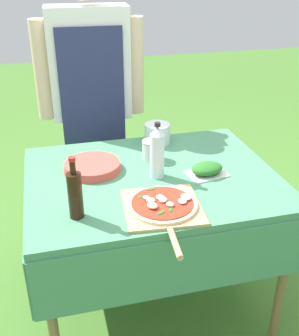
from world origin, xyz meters
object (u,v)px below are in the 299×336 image
water_bottle (157,152)px  mixing_tub (157,134)px  person_cook (91,91)px  pizza_on_peel (163,206)px  herb_container (207,169)px  prep_table (152,192)px  plate_stack (92,166)px  oil_bottle (75,194)px  sauce_jar (151,151)px

water_bottle → mixing_tub: (0.10, 0.37, -0.07)m
person_cook → pizza_on_peel: person_cook is taller
pizza_on_peel → herb_container: size_ratio=2.48×
prep_table → plate_stack: plate_stack is taller
person_cook → oil_bottle: bearing=82.2°
water_bottle → sauce_jar: 0.20m
sauce_jar → oil_bottle: bearing=-134.1°
oil_bottle → sauce_jar: oil_bottle is taller
person_cook → mixing_tub: person_cook is taller
prep_table → herb_container: herb_container is taller
oil_bottle → mixing_tub: 0.79m
herb_container → sauce_jar: size_ratio=2.04×
prep_table → sauce_jar: sauce_jar is taller
herb_container → mixing_tub: bearing=107.7°
person_cook → sauce_jar: 0.65m
prep_table → mixing_tub: (0.12, 0.36, 0.15)m
oil_bottle → mixing_tub: bearing=51.0°
pizza_on_peel → herb_container: 0.37m
sauce_jar → pizza_on_peel: bearing=-98.8°
herb_container → water_bottle: bearing=170.0°
prep_table → mixing_tub: bearing=71.1°
sauce_jar → plate_stack: bearing=-170.7°
prep_table → plate_stack: (-0.26, 0.12, 0.11)m
pizza_on_peel → plate_stack: (-0.23, 0.41, 0.01)m
prep_table → plate_stack: size_ratio=4.31×
prep_table → water_bottle: bearing=-34.7°
oil_bottle → herb_container: bearing=18.1°
herb_container → mixing_tub: mixing_tub is taller
oil_bottle → plate_stack: bearing=73.6°
water_bottle → mixing_tub: water_bottle is taller
prep_table → oil_bottle: (-0.38, -0.26, 0.19)m
sauce_jar → prep_table: bearing=-103.5°
person_cook → water_bottle: bearing=107.4°
prep_table → sauce_jar: 0.22m
prep_table → oil_bottle: bearing=-145.4°
water_bottle → oil_bottle: bearing=-148.2°
sauce_jar → person_cook: bearing=110.1°
mixing_tub → plate_stack: (-0.39, -0.23, -0.04)m
mixing_tub → plate_stack: mixing_tub is taller
pizza_on_peel → herb_container: (0.28, 0.24, 0.01)m
sauce_jar → herb_container: bearing=-46.9°
plate_stack → sauce_jar: 0.31m
pizza_on_peel → sauce_jar: sauce_jar is taller
pizza_on_peel → oil_bottle: bearing=179.4°
oil_bottle → sauce_jar: (0.42, 0.43, -0.06)m
person_cook → oil_bottle: (-0.20, -1.02, -0.09)m
pizza_on_peel → sauce_jar: size_ratio=5.06×
water_bottle → sauce_jar: (0.02, 0.18, -0.08)m
mixing_tub → plate_stack: size_ratio=0.50×
pizza_on_peel → mixing_tub: (0.15, 0.65, 0.04)m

